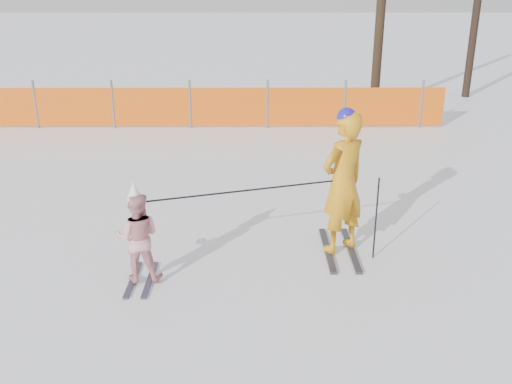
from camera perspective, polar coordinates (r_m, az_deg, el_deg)
ground at (r=7.62m, az=0.02°, el=-8.39°), size 120.00×120.00×0.00m
adult at (r=7.95m, az=8.69°, el=0.96°), size 0.88×1.40×2.10m
child at (r=7.38m, az=-11.74°, el=-4.40°), size 0.59×0.94×1.38m
ski_poles at (r=7.58m, az=3.18°, el=-0.79°), size 3.05×0.79×1.19m
safety_fence at (r=15.13m, az=-9.37°, el=8.40°), size 14.62×0.06×1.25m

